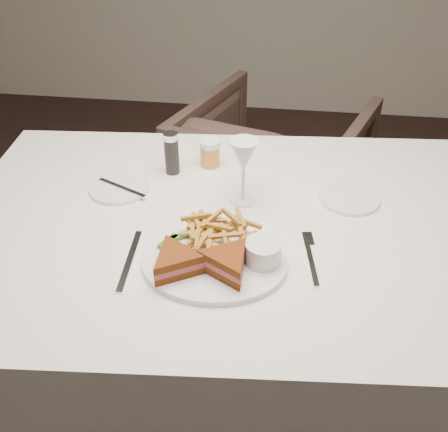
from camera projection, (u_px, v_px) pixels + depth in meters
table at (226, 322)px, 1.46m from camera, size 1.44×1.02×0.75m
chair_far at (273, 168)px, 2.19m from camera, size 0.89×0.87×0.72m
table_setting at (219, 226)px, 1.16m from camera, size 0.77×0.60×0.18m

